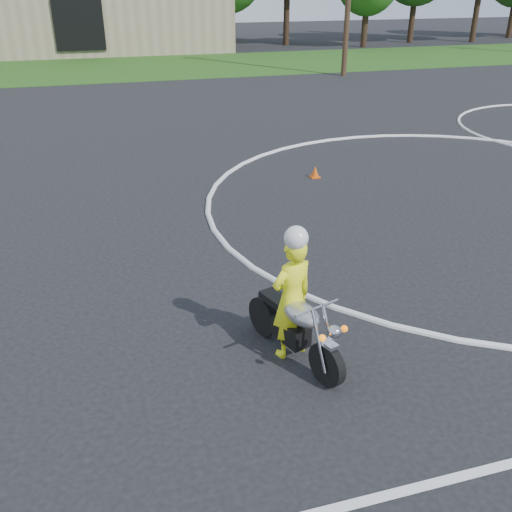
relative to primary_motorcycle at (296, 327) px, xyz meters
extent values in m
cube|color=#1E4714|center=(5.89, 28.57, -0.49)|extent=(120.00, 10.00, 0.02)
torus|color=silver|center=(5.89, 4.57, -0.49)|extent=(12.12, 12.12, 0.12)
cylinder|color=black|center=(0.20, -0.62, -0.21)|extent=(0.30, 0.60, 0.59)
cylinder|color=black|center=(-0.23, 0.69, -0.21)|extent=(0.30, 0.60, 0.59)
cube|color=black|center=(-0.03, 0.08, -0.11)|extent=(0.43, 0.60, 0.29)
ellipsoid|color=#ABACB0|center=(0.03, -0.10, 0.26)|extent=(0.53, 0.71, 0.27)
cube|color=black|center=(-0.12, 0.36, 0.22)|extent=(0.43, 0.64, 0.10)
cylinder|color=white|center=(0.09, -0.57, 0.14)|extent=(0.15, 0.35, 0.79)
cylinder|color=white|center=(0.26, -0.52, 0.14)|extent=(0.15, 0.35, 0.79)
cube|color=white|center=(0.21, -0.64, 0.11)|extent=(0.20, 0.25, 0.05)
cylinder|color=silver|center=(0.12, -0.38, 0.50)|extent=(0.66, 0.25, 0.04)
sphere|color=silver|center=(0.23, -0.71, 0.33)|extent=(0.18, 0.18, 0.18)
sphere|color=orange|center=(0.06, -0.75, 0.30)|extent=(0.09, 0.09, 0.09)
sphere|color=#E0610B|center=(0.39, -0.64, 0.30)|extent=(0.09, 0.09, 0.09)
cylinder|color=#BABBC0|center=(0.00, 0.50, -0.21)|extent=(0.32, 0.77, 0.08)
imported|color=#F7FD1A|center=(-0.02, 0.14, 0.37)|extent=(0.73, 0.59, 1.74)
sphere|color=silver|center=(0.00, 0.09, 1.26)|extent=(0.31, 0.31, 0.31)
cone|color=#DA4B0B|center=(3.16, 7.19, -0.35)|extent=(0.22, 0.22, 0.30)
cube|color=#DA4B0B|center=(3.16, 7.19, -0.49)|extent=(0.24, 0.24, 0.03)
cube|color=black|center=(-2.11, 33.47, 1.50)|extent=(3.00, 0.16, 3.00)
cylinder|color=#382619|center=(7.89, 35.57, 1.12)|extent=(0.44, 0.44, 3.24)
cylinder|color=#382619|center=(12.89, 37.57, 1.48)|extent=(0.44, 0.44, 3.96)
cylinder|color=#382619|center=(17.89, 34.57, 0.94)|extent=(0.44, 0.44, 2.88)
cylinder|color=#382619|center=(22.89, 36.57, 1.30)|extent=(0.44, 0.44, 3.60)
cylinder|color=#382619|center=(27.89, 35.57, 1.66)|extent=(0.44, 0.44, 4.32)
cylinder|color=#382619|center=(32.89, 37.57, 1.12)|extent=(0.44, 0.44, 3.24)
cylinder|color=#382619|center=(3.89, 36.57, 0.94)|extent=(0.44, 0.44, 2.88)
camera|label=1|loc=(-2.31, -5.96, 4.18)|focal=40.00mm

